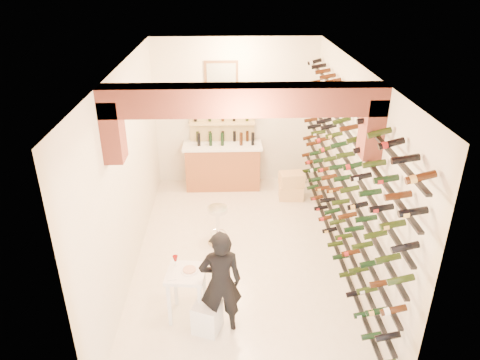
% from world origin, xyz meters
% --- Properties ---
extents(ground, '(6.00, 6.00, 0.00)m').
position_xyz_m(ground, '(0.00, 0.00, 0.00)').
color(ground, silver).
rests_on(ground, ground).
extents(room_shell, '(3.52, 6.02, 3.21)m').
position_xyz_m(room_shell, '(0.00, -0.26, 2.25)').
color(room_shell, silver).
rests_on(room_shell, ground).
extents(wine_rack, '(0.32, 5.70, 2.56)m').
position_xyz_m(wine_rack, '(1.53, 0.00, 1.55)').
color(wine_rack, black).
rests_on(wine_rack, ground).
extents(back_counter, '(1.70, 0.62, 1.29)m').
position_xyz_m(back_counter, '(-0.30, 2.65, 0.53)').
color(back_counter, '#9C5830').
rests_on(back_counter, ground).
extents(back_shelving, '(1.40, 0.31, 2.73)m').
position_xyz_m(back_shelving, '(-0.30, 2.89, 1.17)').
color(back_shelving, tan).
rests_on(back_shelving, ground).
extents(tasting_table, '(0.57, 0.57, 0.91)m').
position_xyz_m(tasting_table, '(-0.79, -1.40, 0.62)').
color(tasting_table, white).
rests_on(tasting_table, ground).
extents(white_stool, '(0.44, 0.44, 0.43)m').
position_xyz_m(white_stool, '(-0.51, -1.69, 0.21)').
color(white_stool, white).
rests_on(white_stool, ground).
extents(person, '(0.60, 0.42, 1.54)m').
position_xyz_m(person, '(-0.32, -1.66, 0.77)').
color(person, black).
rests_on(person, ground).
extents(chrome_barstool, '(0.38, 0.38, 0.73)m').
position_xyz_m(chrome_barstool, '(-0.39, 0.39, 0.42)').
color(chrome_barstool, silver).
rests_on(chrome_barstool, ground).
extents(crate_lower, '(0.52, 0.38, 0.30)m').
position_xyz_m(crate_lower, '(1.14, 2.05, 0.15)').
color(crate_lower, '#DBB278').
rests_on(crate_lower, ground).
extents(crate_upper, '(0.54, 0.40, 0.29)m').
position_xyz_m(crate_upper, '(1.14, 2.05, 0.45)').
color(crate_upper, '#DBB278').
rests_on(crate_upper, crate_lower).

